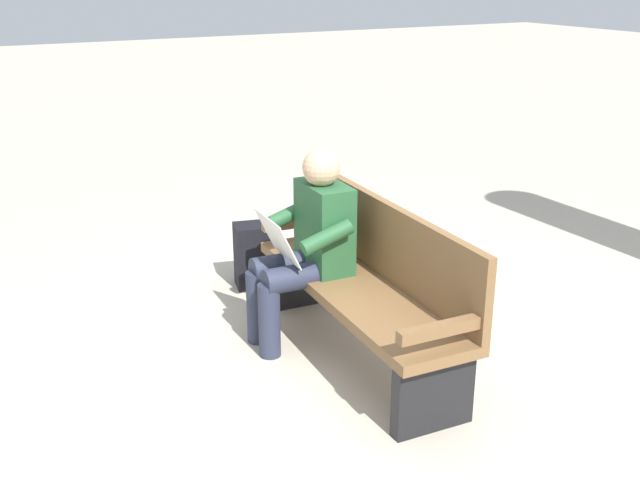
# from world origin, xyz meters

# --- Properties ---
(ground_plane) EXTENTS (40.00, 40.00, 0.00)m
(ground_plane) POSITION_xyz_m (0.00, 0.00, 0.00)
(ground_plane) COLOR #B7AD99
(bench_near) EXTENTS (1.83, 0.59, 0.90)m
(bench_near) POSITION_xyz_m (-0.00, -0.07, 0.46)
(bench_near) COLOR brown
(bench_near) RESTS_ON ground
(person_seated) EXTENTS (0.59, 0.59, 1.18)m
(person_seated) POSITION_xyz_m (0.34, 0.14, 0.63)
(person_seated) COLOR #23512D
(person_seated) RESTS_ON ground
(backpack) EXTENTS (0.31, 0.34, 0.46)m
(backpack) POSITION_xyz_m (1.24, 0.07, 0.23)
(backpack) COLOR black
(backpack) RESTS_ON ground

